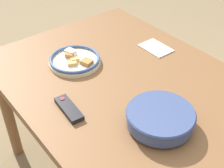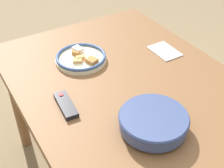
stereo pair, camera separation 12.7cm
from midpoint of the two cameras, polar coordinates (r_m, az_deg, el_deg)
name	(u,v)px [view 1 (the left image)]	position (r m, az deg, el deg)	size (l,w,h in m)	color
dining_table	(129,97)	(1.40, 0.53, -2.56)	(1.29, 0.92, 0.70)	brown
noodle_bowl	(160,117)	(1.13, 5.67, -6.23)	(0.25, 0.25, 0.07)	#384775
food_plate	(75,60)	(1.48, -9.23, 4.23)	(0.24, 0.24, 0.04)	beige
tv_remote	(69,109)	(1.23, -10.86, -4.57)	(0.16, 0.07, 0.02)	black
folded_napkin	(156,48)	(1.59, 5.77, 6.50)	(0.15, 0.11, 0.01)	white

